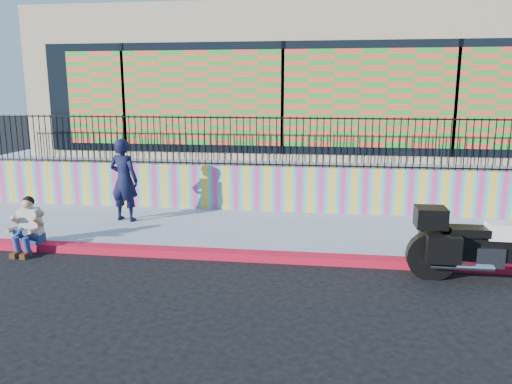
# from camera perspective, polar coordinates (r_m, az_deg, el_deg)

# --- Properties ---
(ground) EXTENTS (90.00, 90.00, 0.00)m
(ground) POSITION_cam_1_polar(r_m,az_deg,el_deg) (9.25, 0.59, -7.81)
(ground) COLOR black
(ground) RESTS_ON ground
(red_curb) EXTENTS (16.00, 0.30, 0.15)m
(red_curb) POSITION_cam_1_polar(r_m,az_deg,el_deg) (9.22, 0.59, -7.37)
(red_curb) COLOR red
(red_curb) RESTS_ON ground
(sidewalk) EXTENTS (16.00, 3.00, 0.15)m
(sidewalk) POSITION_cam_1_polar(r_m,az_deg,el_deg) (10.78, 1.73, -4.53)
(sidewalk) COLOR #9199AE
(sidewalk) RESTS_ON ground
(mural_wall) EXTENTS (16.00, 0.20, 1.10)m
(mural_wall) POSITION_cam_1_polar(r_m,az_deg,el_deg) (12.18, 2.58, 0.39)
(mural_wall) COLOR #D8397D
(mural_wall) RESTS_ON sidewalk
(metal_fence) EXTENTS (15.80, 0.04, 1.20)m
(metal_fence) POSITION_cam_1_polar(r_m,az_deg,el_deg) (12.01, 2.63, 5.78)
(metal_fence) COLOR black
(metal_fence) RESTS_ON mural_wall
(elevated_platform) EXTENTS (16.00, 10.00, 1.25)m
(elevated_platform) POSITION_cam_1_polar(r_m,az_deg,el_deg) (17.21, 4.20, 3.45)
(elevated_platform) COLOR #9199AE
(elevated_platform) RESTS_ON ground
(storefront_building) EXTENTS (14.00, 8.06, 4.00)m
(storefront_building) POSITION_cam_1_polar(r_m,az_deg,el_deg) (16.81, 4.29, 12.22)
(storefront_building) COLOR tan
(storefront_building) RESTS_ON elevated_platform
(police_motorcycle) EXTENTS (2.59, 0.86, 1.61)m
(police_motorcycle) POSITION_cam_1_polar(r_m,az_deg,el_deg) (8.93, 25.09, -5.12)
(police_motorcycle) COLOR black
(police_motorcycle) RESTS_ON ground
(police_officer) EXTENTS (0.76, 0.58, 1.87)m
(police_officer) POSITION_cam_1_polar(r_m,az_deg,el_deg) (11.58, -14.85, 1.35)
(police_officer) COLOR black
(police_officer) RESTS_ON sidewalk
(seated_man) EXTENTS (0.54, 0.71, 1.06)m
(seated_man) POSITION_cam_1_polar(r_m,az_deg,el_deg) (10.45, -24.73, -4.02)
(seated_man) COLOR navy
(seated_man) RESTS_ON ground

